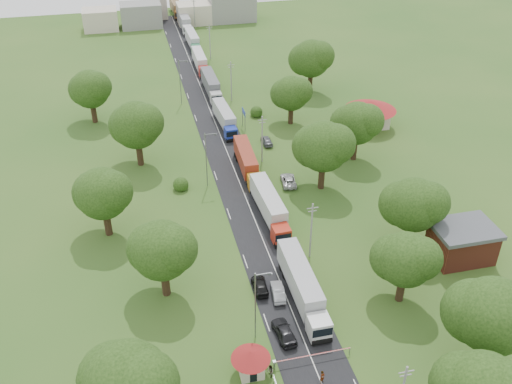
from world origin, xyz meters
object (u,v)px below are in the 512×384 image
object	(u,v)px
car_lane_mid	(278,292)
pedestrian_near	(322,377)
truck_0	(302,286)
car_lane_front	(284,332)
info_sign	(244,115)
boom_barrier	(301,358)
guard_booth	(251,360)

from	to	relation	value
car_lane_mid	pedestrian_near	distance (m)	14.39
truck_0	pedestrian_near	xyz separation A→B (m)	(-1.73, -13.07, -1.43)
car_lane_front	pedestrian_near	xyz separation A→B (m)	(2.23, -7.39, 0.04)
pedestrian_near	info_sign	bearing A→B (deg)	47.75
truck_0	pedestrian_near	size ratio (longest dim) A/B	9.05
info_sign	boom_barrier	bearing A→B (deg)	-96.24
car_lane_front	pedestrian_near	bearing A→B (deg)	101.58
guard_booth	pedestrian_near	xyz separation A→B (m)	(7.29, -3.08, -1.30)
boom_barrier	truck_0	distance (m)	10.57
pedestrian_near	guard_booth	bearing A→B (deg)	119.47
pedestrian_near	car_lane_mid	bearing A→B (deg)	56.71
truck_0	car_lane_mid	xyz separation A→B (m)	(-2.81, 1.28, -1.59)
info_sign	truck_0	world-z (taller)	truck_0
truck_0	car_lane_front	world-z (taller)	truck_0
boom_barrier	car_lane_mid	world-z (taller)	car_lane_mid
info_sign	pedestrian_near	distance (m)	63.32
boom_barrier	car_lane_front	world-z (taller)	car_lane_front
truck_0	car_lane_mid	world-z (taller)	truck_0
car_lane_front	car_lane_mid	xyz separation A→B (m)	(1.14, 6.96, -0.11)
boom_barrier	truck_0	bearing A→B (deg)	72.38
info_sign	car_lane_mid	size ratio (longest dim) A/B	0.95
info_sign	car_lane_mid	xyz separation A→B (m)	(-6.20, -48.73, -2.29)
guard_booth	car_lane_front	xyz separation A→B (m)	(5.06, 4.31, -1.34)
boom_barrier	info_sign	xyz separation A→B (m)	(6.56, 60.00, 2.11)
car_lane_front	pedestrian_near	size ratio (longest dim) A/B	2.80
info_sign	pedestrian_near	xyz separation A→B (m)	(-5.11, -63.08, -2.14)
info_sign	car_lane_mid	world-z (taller)	info_sign
guard_booth	info_sign	bearing A→B (deg)	78.32
car_lane_front	info_sign	bearing A→B (deg)	-102.72
info_sign	truck_0	bearing A→B (deg)	-93.87
car_lane_mid	guard_booth	bearing A→B (deg)	67.53
info_sign	truck_0	distance (m)	50.13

